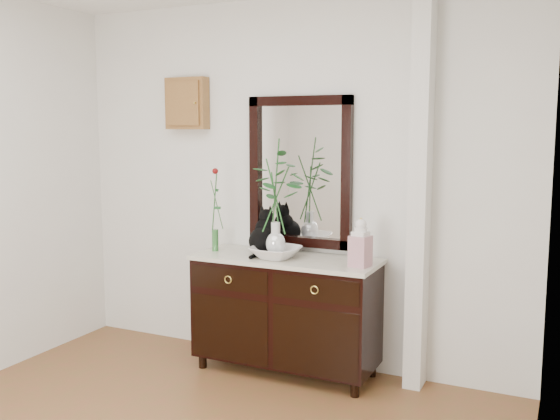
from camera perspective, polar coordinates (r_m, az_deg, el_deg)
The scene contains 10 objects.
wall_back at distance 4.63m, azimuth 0.73°, elevation 2.43°, with size 3.60×0.04×2.70m, color silver.
pilaster at distance 4.24m, azimuth 12.68°, elevation 1.76°, with size 0.12×0.20×2.70m, color silver.
sideboard at distance 4.53m, azimuth 0.55°, elevation -8.99°, with size 1.33×0.52×0.82m.
wall_mirror at distance 4.57m, azimuth 1.80°, elevation 3.49°, with size 0.80×0.06×1.10m.
key_cabinet at distance 4.99m, azimuth -8.49°, elevation 9.61°, with size 0.35×0.10×0.40m, color brown.
cat at distance 4.53m, azimuth -1.54°, elevation -1.97°, with size 0.23×0.29×0.33m, color black, non-canonical shape.
lotus_bowl at distance 4.39m, azimuth -0.40°, elevation -3.90°, with size 0.34×0.34×0.08m, color silver.
vase_branches at distance 4.33m, azimuth -0.41°, elevation 1.21°, with size 0.40×0.40×0.83m, color silver, non-canonical shape.
bud_vase_rose at distance 4.63m, azimuth -5.98°, elevation 0.08°, with size 0.08×0.08×0.63m, color #336F34, non-canonical shape.
ginger_jar at distance 4.14m, azimuth 7.37°, elevation -2.92°, with size 0.12×0.12×0.33m, color white, non-canonical shape.
Camera 1 is at (1.91, -2.21, 1.76)m, focal length 40.00 mm.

